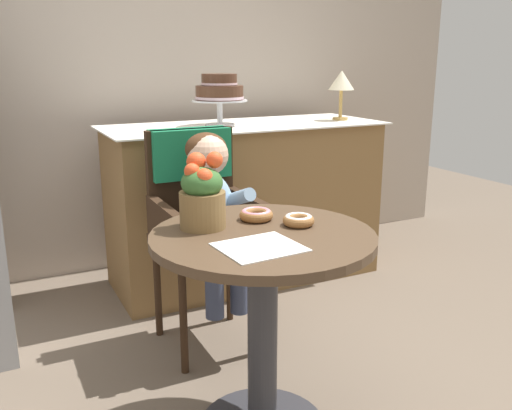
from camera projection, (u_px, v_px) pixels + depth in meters
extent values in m
cube|color=#B2A393|center=(117.00, 41.00, 3.20)|extent=(4.80, 0.10, 2.70)
cylinder|color=#4C3826|center=(263.00, 237.00, 1.76)|extent=(0.72, 0.72, 0.03)
cylinder|color=#333338|center=(262.00, 340.00, 1.86)|extent=(0.10, 0.10, 0.69)
cube|color=#332114|center=(207.00, 245.00, 2.41)|extent=(0.42, 0.42, 0.04)
cube|color=#332114|center=(191.00, 180.00, 2.51)|extent=(0.40, 0.04, 0.46)
cube|color=#332114|center=(164.00, 226.00, 2.30)|extent=(0.04, 0.38, 0.18)
cube|color=#332114|center=(247.00, 215.00, 2.46)|extent=(0.04, 0.38, 0.18)
cube|color=#197247|center=(190.00, 153.00, 2.48)|extent=(0.36, 0.11, 0.22)
cylinder|color=#332114|center=(184.00, 322.00, 2.24)|extent=(0.03, 0.03, 0.45)
cylinder|color=#332114|center=(263.00, 305.00, 2.39)|extent=(0.03, 0.03, 0.45)
cylinder|color=#332114|center=(158.00, 290.00, 2.55)|extent=(0.03, 0.03, 0.45)
cylinder|color=#332114|center=(229.00, 277.00, 2.71)|extent=(0.03, 0.03, 0.45)
ellipsoid|color=#8CADCC|center=(208.00, 208.00, 2.35)|extent=(0.22, 0.16, 0.30)
sphere|color=#E0B293|center=(208.00, 155.00, 2.28)|extent=(0.17, 0.17, 0.17)
ellipsoid|color=#4C2D19|center=(206.00, 149.00, 2.29)|extent=(0.17, 0.17, 0.14)
cylinder|color=#8CADCC|center=(194.00, 203.00, 2.22)|extent=(0.08, 0.23, 0.13)
sphere|color=#E0B293|center=(203.00, 225.00, 2.17)|extent=(0.06, 0.06, 0.06)
cylinder|color=#8CADCC|center=(237.00, 198.00, 2.30)|extent=(0.08, 0.23, 0.13)
sphere|color=#E0B293|center=(243.00, 219.00, 2.25)|extent=(0.06, 0.06, 0.06)
cylinder|color=#3F4760|center=(204.00, 239.00, 2.28)|extent=(0.09, 0.22, 0.09)
cylinder|color=#3F4760|center=(214.00, 287.00, 2.23)|extent=(0.08, 0.08, 0.26)
cylinder|color=#3F4760|center=(228.00, 236.00, 2.33)|extent=(0.09, 0.22, 0.09)
cylinder|color=#3F4760|center=(239.00, 283.00, 2.28)|extent=(0.08, 0.08, 0.26)
cube|color=white|center=(260.00, 247.00, 1.62)|extent=(0.25, 0.22, 0.00)
torus|color=#936033|center=(298.00, 220.00, 1.83)|extent=(0.11, 0.11, 0.03)
torus|color=white|center=(299.00, 218.00, 1.83)|extent=(0.09, 0.09, 0.02)
torus|color=#936033|center=(256.00, 215.00, 1.90)|extent=(0.12, 0.12, 0.03)
torus|color=pink|center=(256.00, 212.00, 1.89)|extent=(0.10, 0.10, 0.02)
cylinder|color=brown|center=(203.00, 210.00, 1.80)|extent=(0.15, 0.15, 0.12)
ellipsoid|color=#38662D|center=(202.00, 183.00, 1.78)|extent=(0.14, 0.14, 0.10)
sphere|color=#E54C23|center=(214.00, 160.00, 1.78)|extent=(0.05, 0.05, 0.05)
sphere|color=#E54C23|center=(196.00, 162.00, 1.80)|extent=(0.06, 0.06, 0.06)
sphere|color=#E54C23|center=(192.00, 171.00, 1.75)|extent=(0.05, 0.05, 0.05)
sphere|color=#E54C23|center=(204.00, 177.00, 1.74)|extent=(0.06, 0.06, 0.06)
cube|color=olive|center=(245.00, 203.00, 3.19)|extent=(1.50, 0.56, 0.90)
cube|color=white|center=(245.00, 125.00, 3.08)|extent=(1.56, 0.62, 0.01)
cylinder|color=silver|center=(220.00, 125.00, 3.01)|extent=(0.16, 0.16, 0.01)
cylinder|color=silver|center=(220.00, 113.00, 2.99)|extent=(0.03, 0.03, 0.12)
cylinder|color=silver|center=(220.00, 101.00, 2.98)|extent=(0.30, 0.30, 0.01)
cylinder|color=#4C2D1E|center=(219.00, 93.00, 2.97)|extent=(0.26, 0.25, 0.08)
cylinder|color=silver|center=(220.00, 98.00, 2.97)|extent=(0.26, 0.26, 0.01)
cylinder|color=#4C2D1E|center=(219.00, 80.00, 2.95)|extent=(0.19, 0.19, 0.06)
cylinder|color=silver|center=(219.00, 84.00, 2.95)|extent=(0.19, 0.19, 0.01)
cylinder|color=#B28C47|center=(340.00, 119.00, 3.28)|extent=(0.09, 0.09, 0.01)
cylinder|color=#B28C47|center=(341.00, 104.00, 3.26)|extent=(0.02, 0.02, 0.16)
cone|color=beige|center=(342.00, 80.00, 3.22)|extent=(0.15, 0.15, 0.11)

